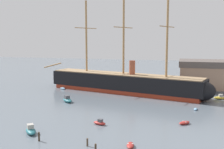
# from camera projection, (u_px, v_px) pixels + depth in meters

# --- Properties ---
(tall_ship) EXTENTS (65.71, 22.89, 32.22)m
(tall_ship) POSITION_uv_depth(u_px,v_px,m) (123.00, 83.00, 97.61)
(tall_ship) COLOR maroon
(tall_ship) RESTS_ON ground
(motorboat_foreground_left) EXTENTS (4.21, 4.55, 1.84)m
(motorboat_foreground_left) POSITION_uv_depth(u_px,v_px,m) (31.00, 130.00, 56.48)
(motorboat_foreground_left) COLOR #236670
(motorboat_foreground_left) RESTS_ON ground
(dinghy_foreground_right) EXTENTS (1.71, 3.04, 0.68)m
(dinghy_foreground_right) POSITION_uv_depth(u_px,v_px,m) (130.00, 145.00, 49.50)
(dinghy_foreground_right) COLOR #B22D28
(dinghy_foreground_right) RESTS_ON ground
(motorboat_near_centre) EXTENTS (3.34, 2.19, 1.30)m
(motorboat_near_centre) POSITION_uv_depth(u_px,v_px,m) (100.00, 123.00, 62.18)
(motorboat_near_centre) COLOR #B22D28
(motorboat_near_centre) RESTS_ON ground
(dinghy_mid_right) EXTENTS (2.98, 2.97, 0.69)m
(dinghy_mid_right) POSITION_uv_depth(u_px,v_px,m) (184.00, 123.00, 62.43)
(dinghy_mid_right) COLOR #B22D28
(dinghy_mid_right) RESTS_ON ground
(motorboat_alongside_bow) EXTENTS (4.74, 4.64, 1.97)m
(motorboat_alongside_bow) POSITION_uv_depth(u_px,v_px,m) (67.00, 100.00, 83.75)
(motorboat_alongside_bow) COLOR #236670
(motorboat_alongside_bow) RESTS_ON ground
(dinghy_alongside_stern) EXTENTS (1.17, 2.17, 0.49)m
(dinghy_alongside_stern) POSITION_uv_depth(u_px,v_px,m) (196.00, 109.00, 74.75)
(dinghy_alongside_stern) COLOR #7FB2D6
(dinghy_alongside_stern) RESTS_ON ground
(dinghy_far_left) EXTENTS (2.95, 2.50, 0.65)m
(dinghy_far_left) POSITION_uv_depth(u_px,v_px,m) (63.00, 88.00, 104.47)
(dinghy_far_left) COLOR #7FB2D6
(dinghy_far_left) RESTS_ON ground
(motorboat_far_right) EXTENTS (3.97, 2.29, 1.57)m
(motorboat_far_right) POSITION_uv_depth(u_px,v_px,m) (220.00, 97.00, 87.62)
(motorboat_far_right) COLOR gold
(motorboat_far_right) RESTS_ON ground
(motorboat_distant_centre) EXTENTS (3.42, 2.19, 1.33)m
(motorboat_distant_centre) POSITION_uv_depth(u_px,v_px,m) (138.00, 88.00, 105.32)
(motorboat_distant_centre) COLOR gray
(motorboat_distant_centre) RESTS_ON ground
(mooring_piling_left_pair) EXTENTS (0.32, 0.32, 1.41)m
(mooring_piling_left_pair) POSITION_uv_depth(u_px,v_px,m) (87.00, 142.00, 49.88)
(mooring_piling_left_pair) COLOR #4C3D2D
(mooring_piling_left_pair) RESTS_ON ground
(mooring_piling_right_pair) EXTENTS (0.35, 0.35, 1.71)m
(mooring_piling_right_pair) POSITION_uv_depth(u_px,v_px,m) (39.00, 137.00, 52.29)
(mooring_piling_right_pair) COLOR #382B1E
(mooring_piling_right_pair) RESTS_ON ground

